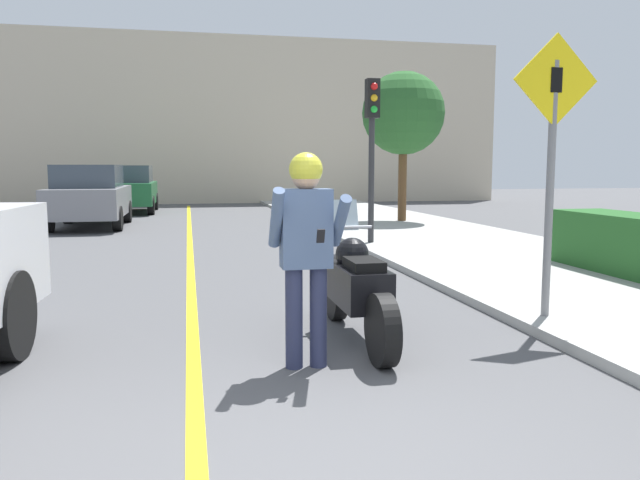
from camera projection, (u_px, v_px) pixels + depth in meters
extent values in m
cube|color=#9E9E99|center=(622.00, 290.00, 7.97)|extent=(4.40, 44.00, 0.10)
cube|color=yellow|center=(191.00, 282.00, 8.81)|extent=(0.12, 36.00, 0.01)
cube|color=beige|center=(200.00, 120.00, 27.94)|extent=(28.00, 1.20, 7.42)
cylinder|color=black|center=(382.00, 330.00, 5.05)|extent=(0.14, 0.60, 0.60)
cylinder|color=black|center=(336.00, 291.00, 6.63)|extent=(0.14, 0.60, 0.60)
cube|color=black|center=(356.00, 284.00, 5.82)|extent=(0.40, 1.12, 0.36)
sphere|color=black|center=(352.00, 254.00, 5.94)|extent=(0.32, 0.32, 0.32)
cube|color=black|center=(364.00, 265.00, 5.55)|extent=(0.28, 0.48, 0.10)
cylinder|color=silver|center=(342.00, 227.00, 6.31)|extent=(0.62, 0.03, 0.03)
cube|color=silver|center=(340.00, 215.00, 6.36)|extent=(0.36, 0.12, 0.31)
cylinder|color=#282D4C|center=(294.00, 318.00, 5.01)|extent=(0.14, 0.14, 0.82)
cylinder|color=#282D4C|center=(318.00, 317.00, 5.05)|extent=(0.14, 0.14, 0.82)
cube|color=slate|center=(306.00, 228.00, 4.95)|extent=(0.40, 0.22, 0.63)
cylinder|color=slate|center=(276.00, 218.00, 4.79)|extent=(0.09, 0.38, 0.49)
cylinder|color=slate|center=(340.00, 221.00, 4.87)|extent=(0.09, 0.44, 0.44)
sphere|color=tan|center=(306.00, 176.00, 4.90)|extent=(0.23, 0.23, 0.23)
sphere|color=gold|center=(306.00, 169.00, 4.89)|extent=(0.27, 0.27, 0.27)
cube|color=black|center=(321.00, 236.00, 4.69)|extent=(0.06, 0.05, 0.11)
cylinder|color=black|center=(9.00, 316.00, 5.21)|extent=(0.27, 0.77, 0.76)
cylinder|color=slate|center=(550.00, 191.00, 6.26)|extent=(0.08, 0.08, 2.55)
cube|color=yellow|center=(556.00, 80.00, 6.11)|extent=(0.91, 0.02, 0.91)
cube|color=black|center=(557.00, 80.00, 6.10)|extent=(0.12, 0.01, 0.24)
cylinder|color=#2D2D30|center=(371.00, 162.00, 12.46)|extent=(0.12, 0.12, 3.24)
cube|color=black|center=(372.00, 98.00, 12.30)|extent=(0.26, 0.22, 0.76)
sphere|color=red|center=(374.00, 86.00, 12.16)|extent=(0.14, 0.14, 0.14)
sphere|color=gold|center=(374.00, 98.00, 12.18)|extent=(0.14, 0.14, 0.14)
sphere|color=green|center=(374.00, 109.00, 12.21)|extent=(0.14, 0.14, 0.14)
cylinder|color=brown|center=(402.00, 182.00, 17.64)|extent=(0.24, 0.24, 2.21)
sphere|color=#285B28|center=(403.00, 113.00, 17.42)|extent=(2.31, 2.31, 2.31)
cylinder|color=black|center=(68.00, 212.00, 18.01)|extent=(0.22, 0.64, 0.64)
cylinder|color=black|center=(127.00, 212.00, 18.35)|extent=(0.22, 0.64, 0.64)
cylinder|color=black|center=(48.00, 220.00, 15.48)|extent=(0.22, 0.64, 0.64)
cylinder|color=black|center=(118.00, 219.00, 15.82)|extent=(0.22, 0.64, 0.64)
cube|color=gray|center=(90.00, 201.00, 16.87)|extent=(1.80, 4.20, 0.76)
cube|color=#38424C|center=(88.00, 176.00, 16.63)|extent=(1.58, 2.18, 0.60)
cylinder|color=black|center=(110.00, 202.00, 23.49)|extent=(0.22, 0.64, 0.64)
cylinder|color=black|center=(155.00, 201.00, 23.83)|extent=(0.22, 0.64, 0.64)
cylinder|color=black|center=(100.00, 206.00, 20.96)|extent=(0.22, 0.64, 0.64)
cylinder|color=black|center=(151.00, 205.00, 21.30)|extent=(0.22, 0.64, 0.64)
cube|color=#1E6033|center=(129.00, 193.00, 22.35)|extent=(1.80, 4.20, 0.76)
cube|color=#38424C|center=(128.00, 174.00, 22.11)|extent=(1.58, 2.18, 0.60)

